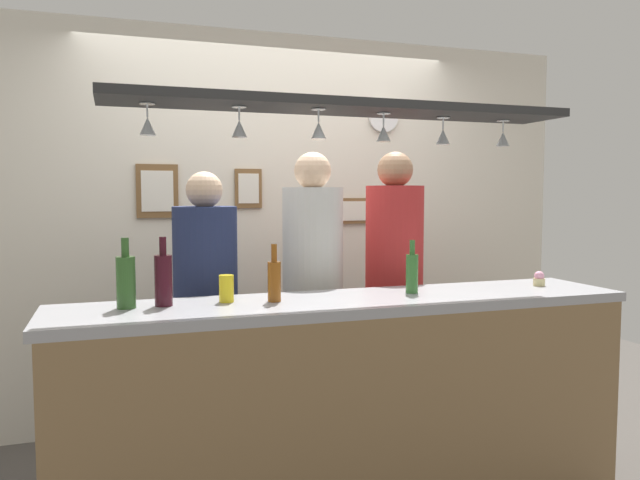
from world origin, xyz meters
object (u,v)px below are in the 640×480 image
at_px(bottle_beer_amber_tall, 274,279).
at_px(bottle_beer_green_import, 412,272).
at_px(person_middle_white_patterned_shirt, 313,276).
at_px(picture_frame_lower_pair, 356,211).
at_px(picture_frame_crest, 248,188).
at_px(wall_clock, 383,117).
at_px(cupcake, 539,279).
at_px(picture_frame_caricature, 157,191).
at_px(bottle_champagne_green, 126,281).
at_px(drink_can, 226,289).
at_px(person_left_navy_shirt, 206,295).
at_px(bottle_wine_dark_red, 163,279).
at_px(person_right_red_shirt, 394,271).

xyz_separation_m(bottle_beer_amber_tall, bottle_beer_green_import, (0.70, 0.01, 0.00)).
bearing_deg(person_middle_white_patterned_shirt, picture_frame_lower_pair, 53.16).
xyz_separation_m(bottle_beer_green_import, picture_frame_lower_pair, (0.26, 1.36, 0.26)).
bearing_deg(bottle_beer_green_import, picture_frame_crest, 110.73).
height_order(picture_frame_crest, wall_clock, wall_clock).
relative_size(cupcake, picture_frame_caricature, 0.23).
bearing_deg(bottle_champagne_green, drink_can, 1.39).
distance_m(bottle_beer_amber_tall, wall_clock, 2.02).
distance_m(person_left_navy_shirt, bottle_beer_amber_tall, 0.66).
height_order(bottle_beer_amber_tall, bottle_champagne_green, bottle_champagne_green).
relative_size(picture_frame_caricature, wall_clock, 1.55).
relative_size(cupcake, picture_frame_lower_pair, 0.26).
bearing_deg(picture_frame_caricature, wall_clock, -0.23).
bearing_deg(person_middle_white_patterned_shirt, cupcake, -29.61).
xyz_separation_m(person_left_navy_shirt, picture_frame_crest, (0.40, 0.77, 0.57)).
height_order(bottle_wine_dark_red, picture_frame_caricature, picture_frame_caricature).
height_order(bottle_beer_amber_tall, picture_frame_caricature, picture_frame_caricature).
distance_m(cupcake, picture_frame_caricature, 2.34).
bearing_deg(picture_frame_caricature, cupcake, -36.56).
bearing_deg(bottle_champagne_green, picture_frame_lower_pair, 39.91).
bearing_deg(picture_frame_crest, bottle_beer_amber_tall, -97.46).
height_order(bottle_beer_amber_tall, drink_can, bottle_beer_amber_tall).
bearing_deg(drink_can, picture_frame_lower_pair, 48.63).
xyz_separation_m(person_middle_white_patterned_shirt, bottle_wine_dark_red, (-0.86, -0.56, 0.10)).
bearing_deg(person_left_navy_shirt, bottle_champagne_green, -126.38).
height_order(bottle_beer_amber_tall, bottle_wine_dark_red, bottle_wine_dark_red).
xyz_separation_m(bottle_beer_amber_tall, drink_can, (-0.21, 0.06, -0.04)).
bearing_deg(person_left_navy_shirt, picture_frame_crest, 62.45).
relative_size(bottle_wine_dark_red, picture_frame_caricature, 0.88).
height_order(person_middle_white_patterned_shirt, bottle_wine_dark_red, person_middle_white_patterned_shirt).
relative_size(bottle_beer_green_import, cupcake, 3.33).
relative_size(drink_can, picture_frame_crest, 0.47).
xyz_separation_m(person_middle_white_patterned_shirt, picture_frame_crest, (-0.20, 0.77, 0.50)).
xyz_separation_m(drink_can, picture_frame_crest, (0.39, 1.32, 0.46)).
distance_m(bottle_beer_amber_tall, bottle_wine_dark_red, 0.48).
relative_size(person_middle_white_patterned_shirt, picture_frame_lower_pair, 5.86).
bearing_deg(bottle_beer_green_import, picture_frame_caricature, 129.01).
relative_size(person_right_red_shirt, picture_frame_crest, 6.81).
bearing_deg(picture_frame_crest, cupcake, -47.42).
xyz_separation_m(bottle_wine_dark_red, bottle_beer_green_import, (1.18, -0.04, -0.01)).
bearing_deg(drink_can, bottle_wine_dark_red, -178.84).
distance_m(person_left_navy_shirt, person_right_red_shirt, 1.11).
bearing_deg(picture_frame_lower_pair, person_left_navy_shirt, -146.86).
relative_size(bottle_beer_amber_tall, wall_clock, 1.18).
bearing_deg(bottle_champagne_green, wall_clock, 36.45).
bearing_deg(bottle_beer_amber_tall, picture_frame_crest, 82.54).
height_order(person_right_red_shirt, picture_frame_caricature, person_right_red_shirt).
bearing_deg(bottle_wine_dark_red, person_left_navy_shirt, 65.03).
xyz_separation_m(person_left_navy_shirt, picture_frame_caricature, (-0.19, 0.77, 0.55)).
bearing_deg(person_right_red_shirt, cupcake, -47.45).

